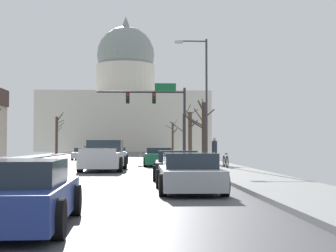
# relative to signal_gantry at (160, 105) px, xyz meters

# --- Properties ---
(ground) EXTENTS (20.00, 180.00, 0.20)m
(ground) POSITION_rel_signal_gantry_xyz_m (-5.39, -16.01, -4.94)
(ground) COLOR #49494E
(signal_gantry) EXTENTS (7.91, 0.41, 6.79)m
(signal_gantry) POSITION_rel_signal_gantry_xyz_m (0.00, 0.00, 0.00)
(signal_gantry) COLOR #28282D
(signal_gantry) RESTS_ON ground
(street_lamp_right) EXTENTS (2.24, 0.24, 8.50)m
(street_lamp_right) POSITION_rel_signal_gantry_xyz_m (2.54, -10.82, 0.17)
(street_lamp_right) COLOR #333338
(street_lamp_right) RESTS_ON ground
(capitol_building) EXTENTS (35.33, 23.52, 30.17)m
(capitol_building) POSITION_rel_signal_gantry_xyz_m (-5.39, 67.21, 4.38)
(capitol_building) COLOR beige
(capitol_building) RESTS_ON ground
(sedan_near_00) EXTENTS (2.03, 4.60, 1.24)m
(sedan_near_00) POSITION_rel_signal_gantry_xyz_m (-3.68, -3.86, -4.38)
(sedan_near_00) COLOR navy
(sedan_near_00) RESTS_ON ground
(sedan_near_01) EXTENTS (2.17, 4.69, 1.25)m
(sedan_near_01) POSITION_rel_signal_gantry_xyz_m (-0.39, -10.39, -4.36)
(sedan_near_01) COLOR #1E7247
(sedan_near_01) RESTS_ON ground
(pickup_truck_near_02) EXTENTS (2.51, 5.86, 1.71)m
(pickup_truck_near_02) POSITION_rel_signal_gantry_xyz_m (-3.68, -16.23, -4.20)
(pickup_truck_near_02) COLOR silver
(pickup_truck_near_02) RESTS_ON ground
(sedan_near_03) EXTENTS (2.13, 4.35, 1.20)m
(sedan_near_03) POSITION_rel_signal_gantry_xyz_m (-0.04, -23.33, -4.40)
(sedan_near_03) COLOR black
(sedan_near_03) RESTS_ON ground
(sedan_near_04) EXTENTS (1.98, 4.39, 1.20)m
(sedan_near_04) POSITION_rel_signal_gantry_xyz_m (-0.07, -29.19, -4.39)
(sedan_near_04) COLOR #9EA3A8
(sedan_near_04) RESTS_ON ground
(sedan_near_05) EXTENTS (2.04, 4.35, 1.19)m
(sedan_near_05) POSITION_rel_signal_gantry_xyz_m (-3.69, -35.60, -4.39)
(sedan_near_05) COLOR navy
(sedan_near_05) RESTS_ON ground
(sedan_oncoming_00) EXTENTS (2.08, 4.45, 1.16)m
(sedan_oncoming_00) POSITION_rel_signal_gantry_xyz_m (-7.17, 4.13, -4.40)
(sedan_oncoming_00) COLOR silver
(sedan_oncoming_00) RESTS_ON ground
(sedan_oncoming_01) EXTENTS (2.18, 4.72, 1.25)m
(sedan_oncoming_01) POSITION_rel_signal_gantry_xyz_m (-7.33, 13.16, -4.37)
(sedan_oncoming_01) COLOR black
(sedan_oncoming_01) RESTS_ON ground
(bare_tree_00) EXTENTS (1.98, 2.29, 4.82)m
(bare_tree_00) POSITION_rel_signal_gantry_xyz_m (2.95, -8.08, -2.48)
(bare_tree_00) COLOR #423328
(bare_tree_00) RESTS_ON ground
(bare_tree_01) EXTENTS (1.21, 1.54, 6.13)m
(bare_tree_01) POSITION_rel_signal_gantry_xyz_m (-14.04, 29.22, -2.01)
(bare_tree_01) COLOR #423328
(bare_tree_01) RESTS_ON ground
(bare_tree_02) EXTENTS (1.53, 1.62, 4.87)m
(bare_tree_02) POSITION_rel_signal_gantry_xyz_m (3.03, 3.45, -2.50)
(bare_tree_02) COLOR #4C3D2D
(bare_tree_02) RESTS_ON ground
(bare_tree_04) EXTENTS (2.00, 0.87, 5.53)m
(bare_tree_04) POSITION_rel_signal_gantry_xyz_m (3.39, 37.70, -2.25)
(bare_tree_04) COLOR #4C3D2D
(bare_tree_04) RESTS_ON ground
(bare_tree_06) EXTENTS (3.09, 2.04, 5.59)m
(bare_tree_06) POSITION_rel_signal_gantry_xyz_m (2.89, 9.13, -2.23)
(bare_tree_06) COLOR #4C3D2D
(bare_tree_06) RESTS_ON ground
(pedestrian_00) EXTENTS (0.35, 0.34, 1.76)m
(pedestrian_00) POSITION_rel_signal_gantry_xyz_m (3.08, -12.63, -3.84)
(pedestrian_00) COLOR #4C4238
(pedestrian_00) RESTS_ON ground
(bicycle_parked) EXTENTS (0.12, 1.77, 0.85)m
(bicycle_parked) POSITION_rel_signal_gantry_xyz_m (3.25, -15.96, -4.47)
(bicycle_parked) COLOR black
(bicycle_parked) RESTS_ON ground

